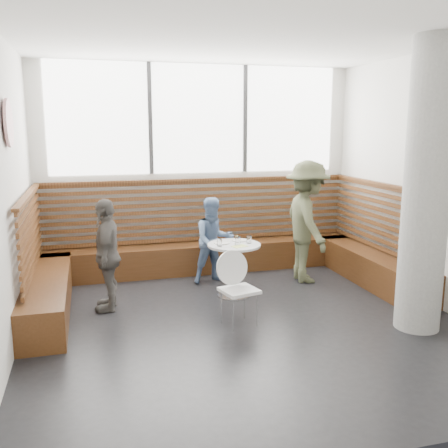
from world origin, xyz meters
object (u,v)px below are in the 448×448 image
object	(u,v)px
adult_man	(307,222)
child_left	(107,255)
concrete_column	(427,189)
cafe_chair	(238,282)
cafe_table	(234,259)
child_back	(214,240)

from	to	relation	value
adult_man	child_left	xyz separation A→B (m)	(-2.88, -0.43, -0.19)
concrete_column	cafe_chair	distance (m)	2.33
cafe_table	child_left	bearing A→B (deg)	-178.85
cafe_chair	child_left	world-z (taller)	child_left
concrete_column	adult_man	bearing A→B (deg)	103.81
adult_man	concrete_column	bearing A→B (deg)	-161.29
cafe_table	child_back	size ratio (longest dim) A/B	0.58
cafe_table	child_back	world-z (taller)	child_back
concrete_column	cafe_chair	bearing A→B (deg)	161.05
concrete_column	cafe_table	xyz separation A→B (m)	(-1.72, 1.57, -1.08)
adult_man	cafe_chair	bearing A→B (deg)	136.63
adult_man	child_back	distance (m)	1.40
child_left	child_back	bearing A→B (deg)	123.49
concrete_column	cafe_table	bearing A→B (deg)	137.60
cafe_chair	adult_man	xyz separation A→B (m)	(1.46, 1.30, 0.40)
cafe_table	cafe_chair	bearing A→B (deg)	-103.98
child_back	child_left	world-z (taller)	child_left
child_left	cafe_chair	bearing A→B (deg)	67.29
child_left	concrete_column	bearing A→B (deg)	74.18
concrete_column	cafe_chair	world-z (taller)	concrete_column
cafe_table	child_back	distance (m)	0.70
concrete_column	child_back	distance (m)	3.05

